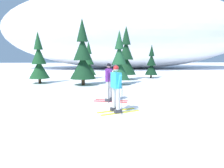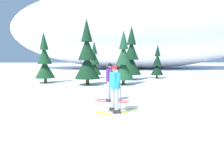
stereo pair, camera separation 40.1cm
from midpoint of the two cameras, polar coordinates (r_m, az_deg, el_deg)
The scene contains 10 objects.
ground_plane at distance 8.76m, azimuth 13.90°, elevation -6.28°, with size 120.00×120.00×0.00m, color white.
skier_cyan_jacket at distance 7.50m, azimuth 2.37°, elevation -1.05°, with size 1.65×1.01×1.77m.
skier_purple_jacket at distance 9.39m, azimuth 0.64°, elevation 0.78°, with size 1.64×0.84×1.79m.
pine_tree_far_left at distance 16.78m, azimuth -17.88°, elevation 6.00°, with size 1.55×1.55×4.00m.
pine_tree_left at distance 14.92m, azimuth -6.29°, elevation 7.47°, with size 1.86×1.86×4.82m.
pine_tree_center_left at distance 19.38m, azimuth -4.42°, elevation 5.97°, with size 1.37×1.37×3.54m.
pine_tree_center_right at distance 14.95m, azimuth 4.04°, elevation 6.19°, with size 1.55×1.55×4.01m.
pine_tree_right at distance 18.29m, azimuth 6.11°, elevation 7.49°, with size 1.85×1.85×4.80m.
pine_tree_far_right at distance 19.96m, azimuth 13.27°, elevation 5.47°, with size 1.25×1.25×3.23m.
snow_ridge_background at distance 35.74m, azimuth 7.21°, elevation 14.94°, with size 41.95×17.43×13.12m, color white.
Camera 2 is at (-2.00, -8.22, 2.10)m, focal length 32.30 mm.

